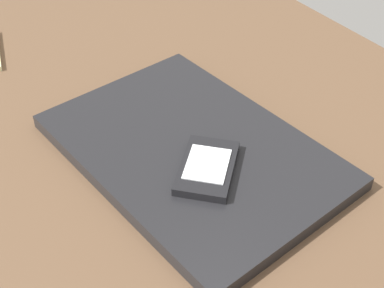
# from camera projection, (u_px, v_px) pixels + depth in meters

# --- Properties ---
(desk_surface) EXTENTS (1.20, 0.80, 0.03)m
(desk_surface) POSITION_uv_depth(u_px,v_px,m) (156.00, 124.00, 0.75)
(desk_surface) COLOR brown
(desk_surface) RESTS_ON ground
(laptop_closed) EXTENTS (0.38, 0.28, 0.02)m
(laptop_closed) POSITION_uv_depth(u_px,v_px,m) (192.00, 151.00, 0.67)
(laptop_closed) COLOR black
(laptop_closed) RESTS_ON desk_surface
(cell_phone_on_laptop) EXTENTS (0.11, 0.11, 0.01)m
(cell_phone_on_laptop) POSITION_uv_depth(u_px,v_px,m) (207.00, 167.00, 0.63)
(cell_phone_on_laptop) COLOR black
(cell_phone_on_laptop) RESTS_ON laptop_closed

